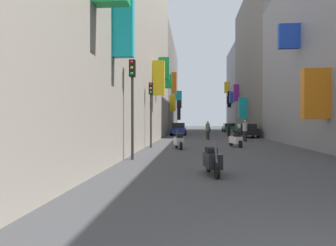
# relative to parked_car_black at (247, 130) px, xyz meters

# --- Properties ---
(ground_plane) EXTENTS (140.00, 140.00, 0.00)m
(ground_plane) POSITION_rel_parked_car_black_xyz_m (-3.63, 0.84, -0.75)
(ground_plane) COLOR #424244
(building_left_near) EXTENTS (7.09, 17.92, 12.90)m
(building_left_near) POSITION_rel_parked_car_black_xyz_m (-11.62, -20.20, 5.70)
(building_left_near) COLOR #9E9384
(building_left_near) RESTS_ON ground
(building_left_mid_a) EXTENTS (6.97, 17.03, 19.99)m
(building_left_mid_a) POSITION_rel_parked_car_black_xyz_m (-11.62, -2.73, 9.24)
(building_left_mid_a) COLOR #9E9384
(building_left_mid_a) RESTS_ON ground
(building_left_mid_b) EXTENTS (7.28, 25.05, 14.64)m
(building_left_mid_b) POSITION_rel_parked_car_black_xyz_m (-11.62, 18.32, 6.56)
(building_left_mid_b) COLOR slate
(building_left_mid_b) RESTS_ON ground
(building_right_mid_a) EXTENTS (7.04, 19.26, 18.31)m
(building_right_mid_a) POSITION_rel_parked_car_black_xyz_m (4.37, 8.60, 8.40)
(building_right_mid_a) COLOR slate
(building_right_mid_a) RESTS_ON ground
(building_right_mid_b) EXTENTS (6.86, 12.62, 14.79)m
(building_right_mid_b) POSITION_rel_parked_car_black_xyz_m (4.36, 24.53, 6.64)
(building_right_mid_b) COLOR gray
(building_right_mid_b) RESTS_ON ground
(parked_car_black) EXTENTS (1.97, 3.90, 1.42)m
(parked_car_black) POSITION_rel_parked_car_black_xyz_m (0.00, 0.00, 0.00)
(parked_car_black) COLOR black
(parked_car_black) RESTS_ON ground
(parked_car_blue) EXTENTS (1.87, 4.06, 1.48)m
(parked_car_blue) POSITION_rel_parked_car_black_xyz_m (-7.26, 4.97, 0.02)
(parked_car_blue) COLOR navy
(parked_car_blue) RESTS_ON ground
(parked_car_green) EXTENTS (1.89, 4.20, 1.35)m
(parked_car_green) POSITION_rel_parked_car_black_xyz_m (0.07, 15.71, -0.03)
(parked_car_green) COLOR #236638
(parked_car_green) RESTS_ON ground
(scooter_black) EXTENTS (0.58, 1.83, 1.13)m
(scooter_black) POSITION_rel_parked_car_black_xyz_m (-4.96, -22.11, -0.29)
(scooter_black) COLOR black
(scooter_black) RESTS_ON ground
(scooter_white) EXTENTS (0.74, 1.95, 1.13)m
(scooter_white) POSITION_rel_parked_car_black_xyz_m (-2.75, -11.62, -0.29)
(scooter_white) COLOR silver
(scooter_white) RESTS_ON ground
(scooter_silver) EXTENTS (0.70, 1.89, 1.13)m
(scooter_silver) POSITION_rel_parked_car_black_xyz_m (-6.43, -13.24, -0.29)
(scooter_silver) COLOR #ADADB2
(scooter_silver) RESTS_ON ground
(scooter_red) EXTENTS (0.49, 1.99, 1.13)m
(scooter_red) POSITION_rel_parked_car_black_xyz_m (-0.16, 19.52, -0.29)
(scooter_red) COLOR red
(scooter_red) RESTS_ON ground
(scooter_blue) EXTENTS (0.64, 1.95, 1.13)m
(scooter_blue) POSITION_rel_parked_car_black_xyz_m (-3.34, 10.73, -0.29)
(scooter_blue) COLOR #2D4CAD
(scooter_blue) RESTS_ON ground
(pedestrian_crossing) EXTENTS (0.47, 0.47, 1.70)m
(pedestrian_crossing) POSITION_rel_parked_car_black_xyz_m (-4.18, -3.58, 0.09)
(pedestrian_crossing) COLOR #282828
(pedestrian_crossing) RESTS_ON ground
(pedestrian_near_left) EXTENTS (0.43, 0.43, 1.61)m
(pedestrian_near_left) POSITION_rel_parked_car_black_xyz_m (-1.59, 1.98, 0.04)
(pedestrian_near_left) COLOR black
(pedestrian_near_left) RESTS_ON ground
(pedestrian_near_right) EXTENTS (0.53, 0.53, 1.79)m
(pedestrian_near_right) POSITION_rel_parked_car_black_xyz_m (-1.21, -6.10, 0.14)
(pedestrian_near_right) COLOR #252525
(pedestrian_near_right) RESTS_ON ground
(traffic_light_near_corner) EXTENTS (0.26, 0.34, 4.16)m
(traffic_light_near_corner) POSITION_rel_parked_car_black_xyz_m (-8.24, -12.55, 2.09)
(traffic_light_near_corner) COLOR #2D2D2D
(traffic_light_near_corner) RESTS_ON ground
(traffic_light_far_corner) EXTENTS (0.26, 0.34, 4.41)m
(traffic_light_far_corner) POSITION_rel_parked_car_black_xyz_m (-8.23, -18.61, 2.24)
(traffic_light_far_corner) COLOR #2D2D2D
(traffic_light_far_corner) RESTS_ON ground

